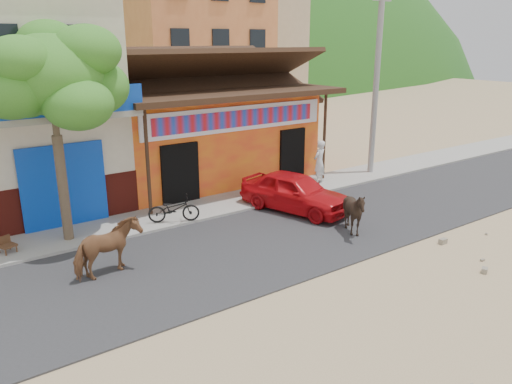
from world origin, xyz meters
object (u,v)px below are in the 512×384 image
cow_dark (354,212)px  pedestrian (319,162)px  cow_tan (108,249)px  scooter (174,209)px  red_car (295,192)px  cafe_chair_right (6,238)px  utility_pole (377,77)px  tree (57,135)px

cow_dark → pedestrian: bearing=129.4°
cow_tan → scooter: cow_tan is taller
cow_dark → red_car: cow_dark is taller
cafe_chair_right → red_car: bearing=-31.8°
red_car → cow_tan: bearing=172.4°
utility_pole → scooter: bearing=-175.9°
cow_dark → red_car: (-0.08, 2.64, -0.02)m
cow_dark → cafe_chair_right: size_ratio=1.66×
cow_tan → cow_dark: size_ratio=1.22×
red_car → utility_pole: bearing=1.2°
cow_dark → cafe_chair_right: bearing=-135.7°
cow_dark → utility_pole: bearing=108.6°
cow_dark → scooter: (-4.00, 3.82, -0.18)m
tree → cow_tan: tree is taller
utility_pole → cafe_chair_right: 14.86m
pedestrian → cafe_chair_right: pedestrian is taller
tree → red_car: size_ratio=1.55×
scooter → pedestrian: (6.70, 0.69, 0.44)m
cow_dark → cafe_chair_right: 9.70m
tree → cow_dark: (7.10, -4.32, -2.40)m
utility_pole → pedestrian: size_ratio=4.70×
red_car → cafe_chair_right: (-8.64, 1.61, -0.17)m
cafe_chair_right → cow_dark: bearing=-47.2°
tree → red_car: 7.62m
tree → cafe_chair_right: size_ratio=7.34×
scooter → cafe_chair_right: 4.73m
red_car → pedestrian: pedestrian is taller
cow_tan → red_car: cow_tan is taller
pedestrian → red_car: bearing=15.1°
red_car → scooter: size_ratio=2.44×
scooter → tree: bearing=106.4°
cow_dark → pedestrian: 5.25m
utility_pole → cow_dark: (-5.70, -4.52, -3.40)m
tree → scooter: bearing=-9.2°
tree → pedestrian: bearing=1.1°
cow_dark → cafe_chair_right: cow_dark is taller
utility_pole → scooter: utility_pole is taller
tree → utility_pole: utility_pole is taller
utility_pole → cafe_chair_right: (-14.41, -0.27, -3.59)m
pedestrian → cafe_chair_right: size_ratio=2.08×
tree → pedestrian: size_ratio=3.52×
tree → red_car: tree is taller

